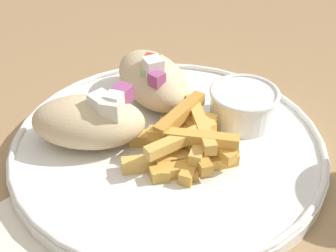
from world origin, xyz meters
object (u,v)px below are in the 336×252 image
(sauce_ramekin, at_px, (244,104))
(pita_sandwich_far, at_px, (153,79))
(pita_sandwich_near, at_px, (90,120))
(plate, at_px, (168,146))
(fries_pile, at_px, (188,142))

(sauce_ramekin, bearing_deg, pita_sandwich_far, -157.65)
(pita_sandwich_far, bearing_deg, pita_sandwich_near, -65.80)
(pita_sandwich_near, bearing_deg, pita_sandwich_far, 56.44)
(plate, xyz_separation_m, pita_sandwich_far, (-0.07, 0.04, 0.03))
(fries_pile, height_order, sauce_ramekin, same)
(pita_sandwich_far, bearing_deg, plate, -16.50)
(pita_sandwich_near, distance_m, fries_pile, 0.09)
(plate, distance_m, fries_pile, 0.03)
(plate, bearing_deg, pita_sandwich_far, 147.00)
(sauce_ramekin, bearing_deg, pita_sandwich_near, -121.28)
(plate, bearing_deg, sauce_ramekin, 72.17)
(pita_sandwich_far, distance_m, sauce_ramekin, 0.10)
(fries_pile, bearing_deg, pita_sandwich_far, 156.00)
(pita_sandwich_far, bearing_deg, sauce_ramekin, 38.85)
(pita_sandwich_near, relative_size, fries_pile, 1.12)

